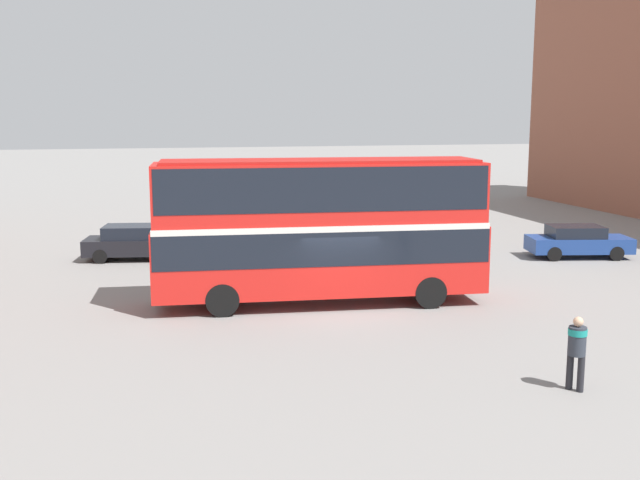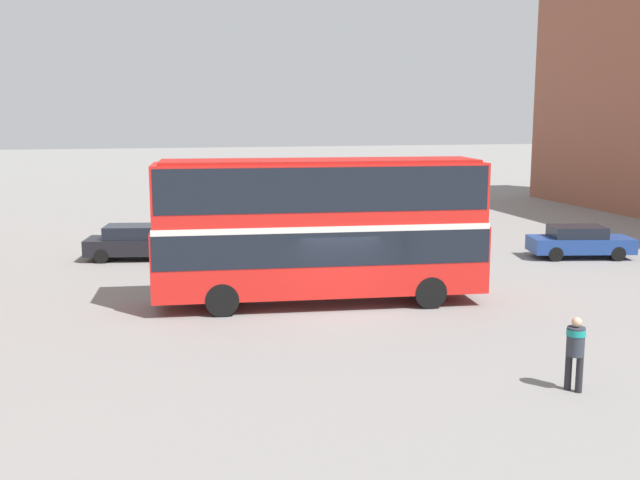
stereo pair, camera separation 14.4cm
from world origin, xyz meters
TOP-DOWN VIEW (x-y plane):
  - ground_plane at (0.00, 0.00)m, footprint 240.00×240.00m
  - double_decker_bus at (-0.34, 0.89)m, footprint 11.28×3.59m
  - pedestrian_foreground at (3.41, -8.42)m, footprint 0.60×0.60m
  - parked_car_kerb_near at (-6.41, 10.62)m, footprint 4.49×2.58m
  - parked_car_kerb_far at (12.99, 6.02)m, footprint 4.76×2.70m
  - parked_car_side_street at (-1.59, 16.13)m, footprint 4.16×2.32m

SIDE VIEW (x-z plane):
  - ground_plane at x=0.00m, z-range 0.00..0.00m
  - parked_car_kerb_far at x=12.99m, z-range 0.02..1.46m
  - parked_car_kerb_near at x=-6.41m, z-range 0.00..1.53m
  - parked_car_side_street at x=-1.59m, z-range 0.00..1.62m
  - pedestrian_foreground at x=3.41m, z-range 0.20..1.98m
  - double_decker_bus at x=-0.34m, z-range 0.36..5.28m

